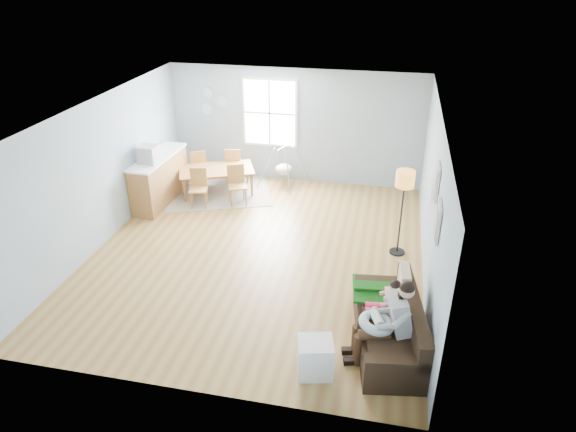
% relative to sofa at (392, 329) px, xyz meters
% --- Properties ---
extents(room, '(8.40, 9.40, 3.90)m').
position_rel_sofa_xyz_m(room, '(-2.51, 2.08, 2.15)').
color(room, olive).
extents(window, '(1.32, 0.08, 1.62)m').
position_rel_sofa_xyz_m(window, '(-3.11, 5.55, 1.37)').
color(window, white).
rests_on(window, room).
extents(pictures, '(0.05, 1.34, 0.74)m').
position_rel_sofa_xyz_m(pictures, '(0.46, 1.03, 1.57)').
color(pictures, white).
rests_on(pictures, room).
extents(wall_plates, '(0.67, 0.02, 0.66)m').
position_rel_sofa_xyz_m(wall_plates, '(-4.51, 5.55, 1.55)').
color(wall_plates, '#AAC4CC').
rests_on(wall_plates, room).
extents(sofa, '(1.12, 2.03, 0.78)m').
position_rel_sofa_xyz_m(sofa, '(0.00, 0.00, 0.00)').
color(sofa, black).
rests_on(sofa, room).
extents(green_throw, '(0.96, 0.81, 0.04)m').
position_rel_sofa_xyz_m(green_throw, '(-0.17, 0.62, 0.22)').
color(green_throw, '#155D17').
rests_on(green_throw, sofa).
extents(beige_pillow, '(0.18, 0.49, 0.48)m').
position_rel_sofa_xyz_m(beige_pillow, '(0.12, 0.53, 0.44)').
color(beige_pillow, beige).
rests_on(beige_pillow, sofa).
extents(father, '(0.94, 0.54, 1.27)m').
position_rel_sofa_xyz_m(father, '(-0.08, -0.29, 0.40)').
color(father, '#969698').
rests_on(father, sofa).
extents(nursing_pillow, '(0.56, 0.55, 0.20)m').
position_rel_sofa_xyz_m(nursing_pillow, '(-0.22, -0.31, 0.32)').
color(nursing_pillow, silver).
rests_on(nursing_pillow, father).
extents(infant, '(0.21, 0.35, 0.13)m').
position_rel_sofa_xyz_m(infant, '(-0.23, -0.28, 0.41)').
color(infant, white).
rests_on(infant, nursing_pillow).
extents(toddler, '(0.51, 0.28, 0.78)m').
position_rel_sofa_xyz_m(toddler, '(-0.10, 0.17, 0.39)').
color(toddler, white).
rests_on(toddler, sofa).
extents(floor_lamp, '(0.33, 0.33, 1.64)m').
position_rel_sofa_xyz_m(floor_lamp, '(0.04, 2.59, 1.08)').
color(floor_lamp, black).
rests_on(floor_lamp, room).
extents(storage_cube, '(0.54, 0.51, 0.51)m').
position_rel_sofa_xyz_m(storage_cube, '(-0.98, -0.76, -0.02)').
color(storage_cube, white).
rests_on(storage_cube, room).
extents(rug, '(2.84, 2.51, 0.01)m').
position_rel_sofa_xyz_m(rug, '(-4.11, 4.43, -0.27)').
color(rug, gray).
rests_on(rug, room).
extents(dining_table, '(1.91, 1.53, 0.59)m').
position_rel_sofa_xyz_m(dining_table, '(-4.11, 4.43, 0.02)').
color(dining_table, olive).
rests_on(dining_table, rug).
extents(chair_sw, '(0.46, 0.46, 0.85)m').
position_rel_sofa_xyz_m(chair_sw, '(-4.28, 3.74, 0.20)').
color(chair_sw, '#9F7137').
rests_on(chair_sw, rug).
extents(chair_se, '(0.53, 0.53, 0.88)m').
position_rel_sofa_xyz_m(chair_se, '(-3.51, 4.04, 0.22)').
color(chair_se, '#9F7137').
rests_on(chair_se, rug).
extents(chair_nw, '(0.53, 0.53, 0.87)m').
position_rel_sofa_xyz_m(chair_nw, '(-4.70, 4.83, 0.21)').
color(chair_nw, '#9F7137').
rests_on(chair_nw, rug).
extents(chair_ne, '(0.47, 0.47, 0.87)m').
position_rel_sofa_xyz_m(chair_ne, '(-3.93, 5.13, 0.21)').
color(chair_ne, '#9F7137').
rests_on(chair_ne, rug).
extents(counter, '(0.61, 1.91, 1.06)m').
position_rel_sofa_xyz_m(counter, '(-5.21, 3.78, 0.26)').
color(counter, olive).
rests_on(counter, room).
extents(monitor, '(0.41, 0.39, 0.37)m').
position_rel_sofa_xyz_m(monitor, '(-5.20, 3.42, 0.97)').
color(monitor, '#A8A7AC').
rests_on(monitor, counter).
extents(baby_swing, '(1.21, 1.22, 0.97)m').
position_rel_sofa_xyz_m(baby_swing, '(-2.70, 5.18, 0.16)').
color(baby_swing, '#A8A7AC').
rests_on(baby_swing, room).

